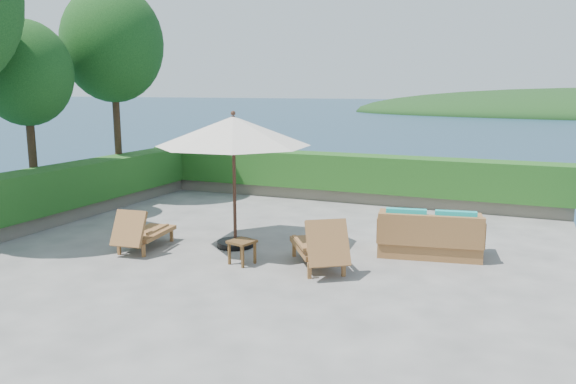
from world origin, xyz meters
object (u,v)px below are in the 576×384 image
at_px(patio_umbrella, 233,133).
at_px(lounge_left, 142,232).
at_px(side_table, 242,245).
at_px(wicker_loveseat, 429,237).
at_px(lounge_right, 320,246).

relative_size(patio_umbrella, lounge_left, 2.42).
xyz_separation_m(patio_umbrella, side_table, (0.67, -0.99, -1.98)).
xyz_separation_m(patio_umbrella, wicker_loveseat, (3.78, 0.90, -1.97)).
xyz_separation_m(lounge_left, wicker_loveseat, (5.39, 1.83, 0.00)).
bearing_deg(side_table, wicker_loveseat, 31.34).
distance_m(patio_umbrella, lounge_left, 2.71).
bearing_deg(wicker_loveseat, side_table, -158.51).
bearing_deg(wicker_loveseat, lounge_right, -146.69).
relative_size(patio_umbrella, wicker_loveseat, 1.85).
distance_m(lounge_right, side_table, 1.45).
distance_m(patio_umbrella, wicker_loveseat, 4.35).
height_order(lounge_left, lounge_right, lounge_right).
bearing_deg(side_table, lounge_right, 12.18).
relative_size(patio_umbrella, lounge_right, 2.11).
bearing_deg(side_table, patio_umbrella, 124.15).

